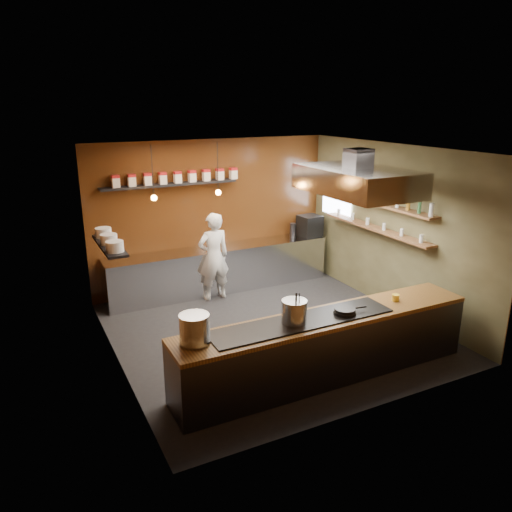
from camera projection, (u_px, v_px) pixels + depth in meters
floor at (271, 331)px, 8.38m from camera, size 5.00×5.00×0.00m
back_wall at (213, 215)px, 10.06m from camera, size 5.00×0.00×5.00m
left_wall at (112, 268)px, 6.86m from camera, size 0.00×5.00×5.00m
right_wall at (393, 228)px, 9.00m from camera, size 0.00×5.00×5.00m
ceiling at (273, 150)px, 7.48m from camera, size 5.00×5.00×0.00m
window_pane at (337, 192)px, 10.31m from camera, size 0.00×1.00×1.00m
prep_counter at (220, 269)px, 10.10m from camera, size 4.60×0.65×0.90m
pass_counter at (326, 346)px, 6.87m from camera, size 4.40×0.72×0.94m
tin_shelf at (170, 185)px, 9.35m from camera, size 2.60×0.26×0.04m
plate_shelf at (109, 245)px, 7.77m from camera, size 0.30×1.40×0.04m
bottle_shelf_upper at (377, 203)px, 9.07m from camera, size 0.26×2.80×0.04m
bottle_shelf_lower at (375, 228)px, 9.21m from camera, size 0.26×2.80×0.04m
extractor_hood at (357, 180)px, 7.85m from camera, size 1.20×2.00×0.72m
pendant_left at (154, 195)px, 8.59m from camera, size 0.10×0.10×0.95m
pendant_right at (218, 190)px, 9.10m from camera, size 0.10×0.10×0.95m
storage_tins at (177, 177)px, 9.38m from camera, size 2.43×0.13×0.22m
plate_stacks at (109, 239)px, 7.74m from camera, size 0.26×1.16×0.16m
bottles at (378, 196)px, 9.02m from camera, size 0.06×2.66×0.24m
wine_glasses at (376, 224)px, 9.18m from camera, size 0.07×2.37×0.13m
stockpot_large at (194, 329)px, 5.92m from camera, size 0.45×0.45×0.36m
stockpot_small at (294, 312)px, 6.45m from camera, size 0.44×0.44×0.31m
utensil_crock at (297, 316)px, 6.44m from camera, size 0.20×0.20×0.20m
frying_pan at (345, 311)px, 6.77m from camera, size 0.48×0.31×0.08m
butter_jar at (396, 298)px, 7.25m from camera, size 0.14×0.14×0.10m
espresso_machine at (310, 226)px, 10.78m from camera, size 0.47×0.45×0.44m
chef at (214, 257)px, 9.52m from camera, size 0.64×0.44×1.71m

